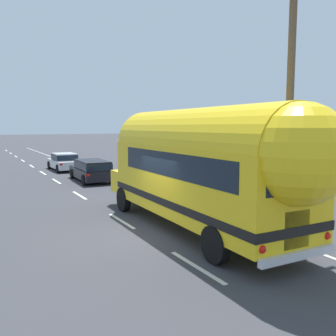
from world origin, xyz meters
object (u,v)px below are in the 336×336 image
object	(u,v)px
utility_pole	(290,98)
car_lead	(92,169)
painted_bus	(204,164)
car_second	(64,161)

from	to	relation	value
utility_pole	car_lead	size ratio (longest dim) A/B	1.79
utility_pole	painted_bus	size ratio (longest dim) A/B	0.77
utility_pole	car_second	bearing A→B (deg)	96.48
utility_pole	car_second	world-z (taller)	utility_pole
painted_bus	car_second	size ratio (longest dim) A/B	2.49
utility_pole	painted_bus	bearing A→B (deg)	153.81
utility_pole	car_lead	bearing A→B (deg)	98.99
car_lead	car_second	bearing A→B (deg)	91.20
painted_bus	utility_pole	bearing A→B (deg)	-26.19
car_lead	painted_bus	bearing A→B (deg)	-91.05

